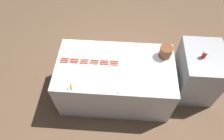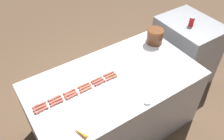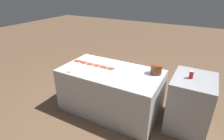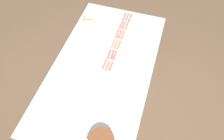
# 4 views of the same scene
# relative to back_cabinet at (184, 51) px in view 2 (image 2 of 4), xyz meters

# --- Properties ---
(ground_plane) EXTENTS (20.00, 20.00, 0.00)m
(ground_plane) POSITION_rel_back_cabinet_xyz_m (0.24, -1.44, -0.49)
(ground_plane) COLOR brown
(griddle_counter) EXTENTS (1.05, 1.92, 0.89)m
(griddle_counter) POSITION_rel_back_cabinet_xyz_m (0.24, -1.44, -0.04)
(griddle_counter) COLOR #ADAFB5
(griddle_counter) RESTS_ON ground_plane
(back_cabinet) EXTENTS (0.84, 0.67, 0.98)m
(back_cabinet) POSITION_rel_back_cabinet_xyz_m (0.00, 0.00, 0.00)
(back_cabinet) COLOR #939599
(back_cabinet) RESTS_ON ground_plane
(hot_dog_0) EXTENTS (0.03, 0.14, 0.02)m
(hot_dog_0) POSITION_rel_back_cabinet_xyz_m (0.15, -2.26, 0.42)
(hot_dog_0) COLOR #C96148
(hot_dog_0) RESTS_ON griddle_counter
(hot_dog_1) EXTENTS (0.03, 0.14, 0.02)m
(hot_dog_1) POSITION_rel_back_cabinet_xyz_m (0.15, -2.11, 0.42)
(hot_dog_1) COLOR #CD664B
(hot_dog_1) RESTS_ON griddle_counter
(hot_dog_2) EXTENTS (0.03, 0.14, 0.02)m
(hot_dog_2) POSITION_rel_back_cabinet_xyz_m (0.16, -1.94, 0.42)
(hot_dog_2) COLOR #C9624C
(hot_dog_2) RESTS_ON griddle_counter
(hot_dog_3) EXTENTS (0.03, 0.14, 0.02)m
(hot_dog_3) POSITION_rel_back_cabinet_xyz_m (0.16, -1.78, 0.42)
(hot_dog_3) COLOR #C36647
(hot_dog_3) RESTS_ON griddle_counter
(hot_dog_4) EXTENTS (0.02, 0.14, 0.02)m
(hot_dog_4) POSITION_rel_back_cabinet_xyz_m (0.16, -1.62, 0.42)
(hot_dog_4) COLOR #C75F49
(hot_dog_4) RESTS_ON griddle_counter
(hot_dog_5) EXTENTS (0.03, 0.14, 0.02)m
(hot_dog_5) POSITION_rel_back_cabinet_xyz_m (0.15, -1.47, 0.42)
(hot_dog_5) COLOR #C75D4A
(hot_dog_5) RESTS_ON griddle_counter
(hot_dog_6) EXTENTS (0.03, 0.14, 0.02)m
(hot_dog_6) POSITION_rel_back_cabinet_xyz_m (0.19, -2.27, 0.42)
(hot_dog_6) COLOR #C95C4B
(hot_dog_6) RESTS_ON griddle_counter
(hot_dog_7) EXTENTS (0.03, 0.14, 0.02)m
(hot_dog_7) POSITION_rel_back_cabinet_xyz_m (0.19, -2.11, 0.42)
(hot_dog_7) COLOR #CB5947
(hot_dog_7) RESTS_ON griddle_counter
(hot_dog_8) EXTENTS (0.03, 0.14, 0.02)m
(hot_dog_8) POSITION_rel_back_cabinet_xyz_m (0.19, -1.95, 0.42)
(hot_dog_8) COLOR #CC624F
(hot_dog_8) RESTS_ON griddle_counter
(hot_dog_9) EXTENTS (0.03, 0.14, 0.02)m
(hot_dog_9) POSITION_rel_back_cabinet_xyz_m (0.19, -1.78, 0.42)
(hot_dog_9) COLOR #CA664C
(hot_dog_9) RESTS_ON griddle_counter
(hot_dog_10) EXTENTS (0.03, 0.14, 0.02)m
(hot_dog_10) POSITION_rel_back_cabinet_xyz_m (0.19, -1.62, 0.42)
(hot_dog_10) COLOR #C25B4F
(hot_dog_10) RESTS_ON griddle_counter
(hot_dog_11) EXTENTS (0.02, 0.14, 0.02)m
(hot_dog_11) POSITION_rel_back_cabinet_xyz_m (0.19, -1.46, 0.42)
(hot_dog_11) COLOR #C46148
(hot_dog_11) RESTS_ON griddle_counter
(hot_dog_12) EXTENTS (0.03, 0.14, 0.02)m
(hot_dog_12) POSITION_rel_back_cabinet_xyz_m (0.23, -2.27, 0.42)
(hot_dog_12) COLOR #CC5D4F
(hot_dog_12) RESTS_ON griddle_counter
(hot_dog_13) EXTENTS (0.03, 0.14, 0.02)m
(hot_dog_13) POSITION_rel_back_cabinet_xyz_m (0.23, -2.11, 0.42)
(hot_dog_13) COLOR #C15A4E
(hot_dog_13) RESTS_ON griddle_counter
(hot_dog_14) EXTENTS (0.03, 0.14, 0.02)m
(hot_dog_14) POSITION_rel_back_cabinet_xyz_m (0.23, -1.95, 0.42)
(hot_dog_14) COLOR #C95C49
(hot_dog_14) RESTS_ON griddle_counter
(hot_dog_15) EXTENTS (0.02, 0.14, 0.02)m
(hot_dog_15) POSITION_rel_back_cabinet_xyz_m (0.23, -1.79, 0.42)
(hot_dog_15) COLOR #C5684C
(hot_dog_15) RESTS_ON griddle_counter
(hot_dog_16) EXTENTS (0.03, 0.14, 0.02)m
(hot_dog_16) POSITION_rel_back_cabinet_xyz_m (0.23, -1.62, 0.42)
(hot_dog_16) COLOR #C5594D
(hot_dog_16) RESTS_ON griddle_counter
(hot_dog_17) EXTENTS (0.03, 0.14, 0.02)m
(hot_dog_17) POSITION_rel_back_cabinet_xyz_m (0.23, -1.47, 0.42)
(hot_dog_17) COLOR #C96648
(hot_dog_17) RESTS_ON griddle_counter
(bean_pot) EXTENTS (0.26, 0.21, 0.19)m
(bean_pot) POSITION_rel_back_cabinet_xyz_m (-0.02, -0.65, 0.51)
(bean_pot) COLOR brown
(bean_pot) RESTS_ON griddle_counter
(serving_spoon) EXTENTS (0.24, 0.19, 0.02)m
(serving_spoon) POSITION_rel_back_cabinet_xyz_m (0.67, -1.40, 0.41)
(serving_spoon) COLOR #B7B7BC
(serving_spoon) RESTS_ON griddle_counter
(carrot) EXTENTS (0.18, 0.09, 0.03)m
(carrot) POSITION_rel_back_cabinet_xyz_m (0.64, -2.08, 0.42)
(carrot) COLOR orange
(carrot) RESTS_ON griddle_counter
(soda_can) EXTENTS (0.07, 0.07, 0.13)m
(soda_can) POSITION_rel_back_cabinet_xyz_m (0.04, -0.07, 0.55)
(soda_can) COLOR red
(soda_can) RESTS_ON back_cabinet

